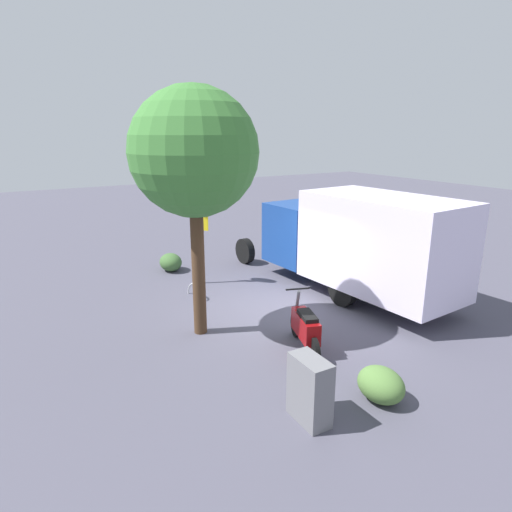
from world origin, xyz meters
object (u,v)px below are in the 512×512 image
object	(u,v)px
street_tree	(194,154)
motorcycle	(305,327)
utility_cabinet	(310,390)
bike_rack_hoop	(196,297)
box_truck_near	(355,239)
stop_sign	(201,222)

from	to	relation	value
street_tree	motorcycle	bearing A→B (deg)	-140.65
motorcycle	street_tree	bearing A→B (deg)	58.09
utility_cabinet	bike_rack_hoop	bearing A→B (deg)	-5.44
box_truck_near	street_tree	xyz separation A→B (m)	(-0.16, 4.91, 2.49)
motorcycle	street_tree	world-z (taller)	street_tree
stop_sign	street_tree	xyz separation A→B (m)	(-3.16, 1.48, 2.17)
box_truck_near	utility_cabinet	world-z (taller)	box_truck_near
box_truck_near	utility_cabinet	size ratio (longest dim) A/B	7.14
street_tree	utility_cabinet	distance (m)	5.31
box_truck_near	stop_sign	world-z (taller)	box_truck_near
stop_sign	street_tree	world-z (taller)	street_tree
box_truck_near	motorcycle	xyz separation A→B (m)	(-2.10, 3.31, -1.11)
street_tree	bike_rack_hoop	world-z (taller)	street_tree
street_tree	utility_cabinet	xyz separation A→B (m)	(-3.93, -0.20, -3.56)
stop_sign	bike_rack_hoop	world-z (taller)	stop_sign
motorcycle	box_truck_near	bearing A→B (deg)	-38.78
street_tree	box_truck_near	bearing A→B (deg)	-88.18
stop_sign	street_tree	distance (m)	4.11
box_truck_near	bike_rack_hoop	bearing A→B (deg)	60.41
stop_sign	utility_cabinet	distance (m)	7.34
stop_sign	motorcycle	bearing A→B (deg)	-178.72
box_truck_near	stop_sign	bearing A→B (deg)	44.87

